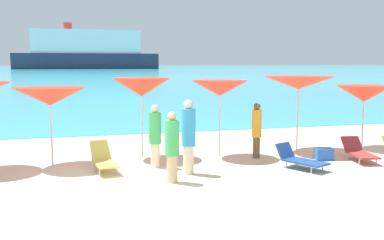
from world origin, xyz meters
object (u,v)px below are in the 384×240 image
Objects in this scene: umbrella_7 at (364,94)px; beachgoer_1 at (257,129)px; umbrella_3 at (50,97)px; beachgoer_3 at (188,135)px; umbrella_5 at (220,88)px; lounge_chair_3 at (359,151)px; lounge_chair_1 at (300,159)px; beachgoer_0 at (155,135)px; beachgoer_2 at (172,145)px; umbrella_6 at (298,83)px; lounge_chair_0 at (104,159)px; cooler_box at (324,154)px; umbrella_4 at (141,87)px; cruise_ship at (87,52)px.

umbrella_7 is 1.27× the size of beachgoer_1.
umbrella_3 is 1.14× the size of beachgoer_3.
lounge_chair_3 is (3.70, -1.67, -1.80)m from umbrella_5.
lounge_chair_1 is 0.89× the size of beachgoer_0.
lounge_chair_1 is 2.19m from lounge_chair_3.
beachgoer_2 is (0.08, -1.66, -0.01)m from beachgoer_0.
umbrella_6 is at bearing 42.81° from beachgoer_3.
beachgoer_2 reaches higher than lounge_chair_0.
umbrella_7 is 4.38m from lounge_chair_1.
lounge_chair_3 reaches higher than cooler_box.
beachgoer_1 is at bearing 167.28° from cooler_box.
beachgoer_1 is (3.27, -0.98, -1.22)m from umbrella_4.
umbrella_6 is 5.11m from beachgoer_0.
cruise_ship reaches higher than beachgoer_3.
umbrella_4 is at bearing 120.76° from lounge_chair_1.
umbrella_4 is 1.40× the size of beachgoer_0.
umbrella_3 is 7.54m from umbrella_6.
umbrella_4 reaches higher than lounge_chair_3.
umbrella_5 is 1.59× the size of lounge_chair_0.
beachgoer_1 is 0.03× the size of cruise_ship.
umbrella_6 is 1.42× the size of beachgoer_2.
lounge_chair_0 is 0.96× the size of lounge_chair_1.
lounge_chair_3 is 3.01m from beachgoer_1.
lounge_chair_0 is at bearing 142.50° from lounge_chair_1.
cruise_ship reaches higher than lounge_chair_0.
lounge_chair_0 is 2.90× the size of cooler_box.
lounge_chair_1 is at bearing -135.20° from cooler_box.
umbrella_5 is at bearing -1.01° from umbrella_3.
cruise_ship reaches higher than umbrella_4.
lounge_chair_0 is 0.02× the size of cruise_ship.
umbrella_3 is 1.31× the size of beachgoer_1.
umbrella_7 is 1.23× the size of beachgoer_2.
beachgoer_1 reaches higher than lounge_chair_1.
umbrella_3 is 0.91× the size of umbrella_4.
beachgoer_2 is (1.47, -1.58, 0.57)m from lounge_chair_0.
lounge_chair_1 is 3.02× the size of cooler_box.
cruise_ship is (8.53, 203.81, 5.76)m from umbrella_4.
beachgoer_0 is (-7.19, -0.95, -0.91)m from umbrella_7.
beachgoer_3 is at bearing -129.33° from beachgoer_0.
beachgoer_2 is (0.20, -3.05, -1.21)m from umbrella_4.
umbrella_4 reaches higher than umbrella_5.
umbrella_4 is at bearing 42.64° from lounge_chair_0.
beachgoer_1 reaches higher than cooler_box.
umbrella_3 is 1.27× the size of beachgoer_0.
beachgoer_2 is at bearing -113.23° from beachgoer_3.
umbrella_5 is at bearing -149.26° from beachgoer_2.
beachgoer_2 is at bearing 162.13° from lounge_chair_1.
beachgoer_1 is 204.97m from cruise_ship.
beachgoer_0 is (0.12, -1.39, -1.20)m from umbrella_4.
umbrella_5 is 4.44m from lounge_chair_3.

